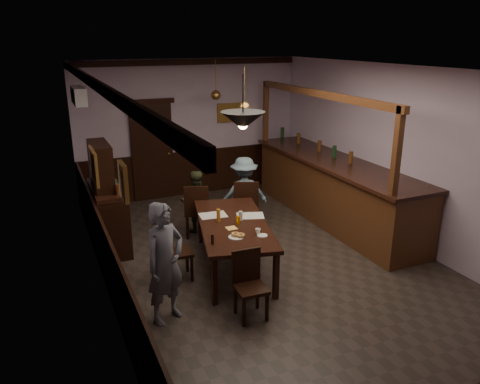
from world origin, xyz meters
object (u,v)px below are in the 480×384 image
chair_far_right (246,205)px  soda_can (238,220)px  chair_near (249,281)px  dining_table (233,226)px  pendant_brass_mid (244,108)px  pendant_brass_far (216,95)px  person_seated_left (195,201)px  pendant_iron (243,121)px  person_seated_right (244,193)px  chair_far_left (197,209)px  person_standing (165,263)px  sideboard (107,206)px  coffee_cup (258,231)px  chair_side (173,249)px  bar_counter (334,189)px

chair_far_right → soda_can: chair_far_right is taller
chair_near → soda_can: (0.38, 1.21, 0.33)m
dining_table → pendant_brass_mid: (0.68, 1.10, 1.61)m
dining_table → pendant_brass_far: bearing=73.5°
person_seated_left → pendant_iron: (-0.13, -2.39, 1.86)m
person_seated_right → pendant_brass_far: (0.07, 1.56, 1.62)m
chair_far_right → soda_can: size_ratio=8.47×
soda_can → pendant_brass_mid: pendant_brass_mid is taller
chair_far_left → person_standing: bearing=80.8°
dining_table → person_standing: person_standing is taller
person_seated_left → pendant_brass_mid: bearing=152.6°
pendant_iron → pendant_brass_far: bearing=74.0°
chair_far_right → person_seated_left: (-0.79, 0.49, 0.02)m
sideboard → coffee_cup: bearing=-50.0°
chair_near → sideboard: size_ratio=0.49×
person_seated_left → sideboard: bearing=8.7°
dining_table → person_seated_right: bearing=59.9°
soda_can → chair_far_right: bearing=60.4°
chair_side → bar_counter: bearing=-68.6°
chair_far_left → chair_near: size_ratio=1.11×
chair_far_right → pendant_brass_mid: bearing=48.7°
person_seated_left → person_seated_right: person_seated_right is taller
dining_table → coffee_cup: bearing=-75.4°
chair_near → coffee_cup: chair_near is taller
dining_table → soda_can: 0.15m
pendant_brass_mid → pendant_brass_far: 1.87m
soda_can → bar_counter: bearing=24.4°
person_seated_right → pendant_brass_mid: pendant_brass_mid is taller
chair_far_left → pendant_brass_mid: pendant_brass_mid is taller
bar_counter → pendant_brass_mid: bearing=179.1°
pendant_brass_far → dining_table: bearing=-106.5°
chair_far_left → coffee_cup: (0.28, -1.89, 0.26)m
sideboard → person_seated_right: bearing=-4.0°
chair_near → soda_can: chair_near is taller
chair_side → pendant_brass_far: (1.82, 2.94, 1.81)m
chair_far_left → coffee_cup: chair_far_left is taller
pendant_iron → person_seated_left: bearing=87.0°
pendant_brass_far → chair_far_left: bearing=-122.2°
chair_far_left → person_seated_left: size_ratio=0.85×
person_seated_right → pendant_brass_mid: 1.65m
person_seated_right → bar_counter: (1.76, -0.33, -0.05)m
soda_can → dining_table: bearing=121.0°
dining_table → chair_far_right: chair_far_right is taller
chair_near → person_standing: size_ratio=0.56×
person_seated_left → pendant_brass_mid: (0.74, -0.51, 1.72)m
chair_far_right → person_standing: person_standing is taller
dining_table → person_standing: bearing=-143.9°
person_seated_left → dining_table: bearing=99.4°
sideboard → pendant_iron: pendant_iron is taller
person_seated_left → chair_far_right: bearing=155.5°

